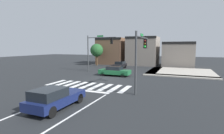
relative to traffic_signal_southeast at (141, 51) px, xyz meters
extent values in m
plane|color=#232628|center=(-5.64, 4.30, -3.76)|extent=(120.00, 120.00, 0.00)
cube|color=silver|center=(-9.84, -0.20, -3.76)|extent=(0.55, 3.20, 0.01)
cube|color=silver|center=(-8.79, -0.20, -3.76)|extent=(0.55, 3.20, 0.01)
cube|color=silver|center=(-7.74, -0.20, -3.76)|extent=(0.55, 3.20, 0.01)
cube|color=silver|center=(-6.69, -0.20, -3.76)|extent=(0.55, 3.20, 0.01)
cube|color=silver|center=(-5.64, -0.20, -3.76)|extent=(0.55, 3.20, 0.01)
cube|color=silver|center=(-4.59, -0.20, -3.76)|extent=(0.55, 3.20, 0.01)
cube|color=silver|center=(-3.54, -0.20, -3.76)|extent=(0.55, 3.20, 0.01)
cube|color=silver|center=(-2.48, -0.20, -3.76)|extent=(0.55, 3.20, 0.01)
cube|color=silver|center=(-1.43, -0.20, -3.76)|extent=(0.55, 3.20, 0.01)
cube|color=white|center=(-5.64, -2.20, -3.76)|extent=(6.80, 0.50, 0.01)
cube|color=white|center=(-5.64, -5.20, -3.76)|extent=(0.16, 2.00, 0.01)
cube|color=white|center=(-5.64, -9.20, -3.76)|extent=(0.16, 2.00, 0.01)
cylinder|color=yellow|center=(-3.88, -4.98, -3.76)|extent=(1.07, 1.07, 0.01)
cylinder|color=white|center=(-4.12, -4.98, -3.76)|extent=(0.17, 0.17, 0.00)
cylinder|color=white|center=(-3.64, -4.98, -3.76)|extent=(0.17, 0.17, 0.00)
cube|color=white|center=(-3.88, -4.98, -3.76)|extent=(0.48, 0.04, 0.00)
cube|color=#B2AA9E|center=(3.36, 9.50, -3.69)|extent=(10.00, 1.60, 0.15)
cube|color=#B2AA9E|center=(-0.84, 14.30, -3.69)|extent=(1.60, 10.00, 0.15)
cube|color=#B2AA9E|center=(3.36, 14.30, -3.69)|extent=(10.00, 10.00, 0.15)
cube|color=brown|center=(-12.48, 23.18, -0.64)|extent=(6.31, 5.75, 6.25)
cube|color=black|center=(-12.48, 20.50, 2.23)|extent=(6.31, 0.50, 0.50)
cube|color=gray|center=(-4.92, 23.65, -0.57)|extent=(6.63, 6.69, 6.38)
cube|color=black|center=(-4.92, 20.50, 2.37)|extent=(6.63, 0.50, 0.50)
cube|color=gray|center=(2.70, 23.51, -1.19)|extent=(6.25, 6.41, 5.15)
cube|color=black|center=(2.70, 20.50, 1.14)|extent=(6.25, 0.50, 0.50)
cylinder|color=#383A3D|center=(0.00, -1.72, -1.04)|extent=(0.18, 0.18, 5.44)
cylinder|color=#383A3D|center=(0.00, 0.65, 1.25)|extent=(0.12, 4.74, 0.12)
cube|color=black|center=(0.00, 2.02, 0.67)|extent=(0.32, 0.32, 0.95)
sphere|color=#470A0A|center=(0.00, 1.85, 0.97)|extent=(0.22, 0.22, 0.22)
sphere|color=#4C330C|center=(0.00, 1.85, 0.67)|extent=(0.22, 0.22, 0.22)
sphere|color=#1ED833|center=(0.00, 1.85, 0.38)|extent=(0.22, 0.22, 0.22)
cube|color=#197233|center=(0.00, 0.41, 1.47)|extent=(0.03, 1.10, 0.24)
cylinder|color=#383A3D|center=(-11.09, 9.32, -0.77)|extent=(0.18, 0.18, 5.98)
cylinder|color=#383A3D|center=(-8.56, 9.32, 1.86)|extent=(5.06, 0.12, 0.12)
cube|color=black|center=(-6.80, 9.32, 1.29)|extent=(0.32, 0.32, 0.95)
sphere|color=#470A0A|center=(-6.97, 9.32, 1.58)|extent=(0.22, 0.22, 0.22)
sphere|color=#4C330C|center=(-6.97, 9.32, 1.29)|extent=(0.22, 0.22, 0.22)
sphere|color=#1ED833|center=(-6.97, 9.32, 0.99)|extent=(0.22, 0.22, 0.22)
cube|color=#197233|center=(-8.81, 9.32, 2.08)|extent=(1.10, 0.03, 0.24)
cube|color=#1E6638|center=(-5.29, 6.78, -3.19)|extent=(4.43, 1.81, 0.59)
cube|color=black|center=(-5.31, 6.78, -2.65)|extent=(2.06, 1.60, 0.50)
cylinder|color=black|center=(-3.78, 7.58, -3.46)|extent=(0.61, 0.22, 0.61)
cylinder|color=black|center=(-3.78, 5.99, -3.46)|extent=(0.61, 0.22, 0.61)
cylinder|color=black|center=(-6.79, 7.58, -3.46)|extent=(0.61, 0.22, 0.61)
cylinder|color=black|center=(-6.79, 5.99, -3.46)|extent=(0.61, 0.22, 0.61)
cube|color=black|center=(-7.53, 14.69, -3.18)|extent=(1.75, 4.56, 0.58)
cube|color=black|center=(-7.53, 15.38, -2.65)|extent=(1.54, 1.97, 0.46)
cylinder|color=black|center=(-6.76, 13.14, -3.44)|extent=(0.22, 0.65, 0.65)
cylinder|color=black|center=(-8.30, 13.14, -3.44)|extent=(0.22, 0.65, 0.65)
cylinder|color=black|center=(-6.76, 16.24, -3.44)|extent=(0.22, 0.65, 0.65)
cylinder|color=black|center=(-8.30, 16.24, -3.44)|extent=(0.22, 0.65, 0.65)
cube|color=#141E4C|center=(-4.05, -6.92, -3.16)|extent=(1.84, 4.29, 0.58)
cube|color=black|center=(-4.05, -7.68, -2.58)|extent=(1.62, 2.07, 0.59)
cylinder|color=black|center=(-4.86, -5.47, -3.42)|extent=(0.22, 0.69, 0.69)
cylinder|color=black|center=(-3.24, -5.47, -3.42)|extent=(0.22, 0.69, 0.69)
cylinder|color=black|center=(-4.86, -8.38, -3.42)|extent=(0.22, 0.69, 0.69)
cylinder|color=black|center=(-3.24, -8.38, -3.42)|extent=(0.22, 0.69, 0.69)
cylinder|color=#4C3823|center=(-14.14, 18.30, -2.36)|extent=(0.36, 0.36, 2.80)
sphere|color=#235628|center=(-14.14, 18.30, -0.36)|extent=(2.85, 2.85, 2.85)
camera|label=1|loc=(3.72, -15.98, 0.34)|focal=27.75mm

